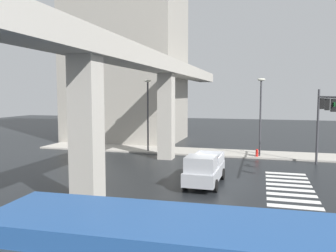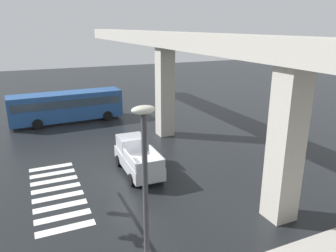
{
  "view_description": "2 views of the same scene",
  "coord_description": "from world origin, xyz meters",
  "px_view_note": "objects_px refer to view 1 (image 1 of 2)",
  "views": [
    {
      "loc": [
        -22.05,
        -2.9,
        5.78
      ],
      "look_at": [
        -0.03,
        3.16,
        3.66
      ],
      "focal_mm": 36.45,
      "sensor_mm": 36.0,
      "label": 1
    },
    {
      "loc": [
        18.09,
        -5.68,
        9.3
      ],
      "look_at": [
        -0.14,
        2.46,
        3.13
      ],
      "focal_mm": 34.73,
      "sensor_mm": 36.0,
      "label": 2
    }
  ],
  "objects_px": {
    "street_lamp_mid_block": "(148,107)",
    "fire_hydrant": "(257,153)",
    "pickup_truck": "(204,170)",
    "street_lamp_near_corner": "(261,108)",
    "traffic_signal_mast": "(327,110)"
  },
  "relations": [
    {
      "from": "pickup_truck",
      "to": "traffic_signal_mast",
      "type": "distance_m",
      "value": 10.23
    },
    {
      "from": "fire_hydrant",
      "to": "pickup_truck",
      "type": "bearing_deg",
      "value": 163.56
    },
    {
      "from": "pickup_truck",
      "to": "fire_hydrant",
      "type": "xyz_separation_m",
      "value": [
        10.55,
        -3.11,
        -0.56
      ]
    },
    {
      "from": "fire_hydrant",
      "to": "street_lamp_mid_block",
      "type": "bearing_deg",
      "value": 87.84
    },
    {
      "from": "pickup_truck",
      "to": "street_lamp_mid_block",
      "type": "distance_m",
      "value": 13.73
    },
    {
      "from": "traffic_signal_mast",
      "to": "pickup_truck",
      "type": "bearing_deg",
      "value": 124.04
    },
    {
      "from": "traffic_signal_mast",
      "to": "street_lamp_near_corner",
      "type": "distance_m",
      "value": 7.24
    },
    {
      "from": "pickup_truck",
      "to": "street_lamp_near_corner",
      "type": "bearing_deg",
      "value": -16.95
    },
    {
      "from": "street_lamp_mid_block",
      "to": "fire_hydrant",
      "type": "xyz_separation_m",
      "value": [
        -0.4,
        -10.58,
        -4.13
      ]
    },
    {
      "from": "pickup_truck",
      "to": "street_lamp_near_corner",
      "type": "xyz_separation_m",
      "value": [
        10.95,
        -3.34,
        3.57
      ]
    },
    {
      "from": "street_lamp_mid_block",
      "to": "pickup_truck",
      "type": "bearing_deg",
      "value": -145.7
    },
    {
      "from": "street_lamp_mid_block",
      "to": "traffic_signal_mast",
      "type": "bearing_deg",
      "value": -110.04
    },
    {
      "from": "pickup_truck",
      "to": "street_lamp_mid_block",
      "type": "height_order",
      "value": "street_lamp_mid_block"
    },
    {
      "from": "pickup_truck",
      "to": "street_lamp_near_corner",
      "type": "relative_size",
      "value": 0.71
    },
    {
      "from": "street_lamp_near_corner",
      "to": "fire_hydrant",
      "type": "xyz_separation_m",
      "value": [
        -0.4,
        0.22,
        -4.13
      ]
    }
  ]
}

